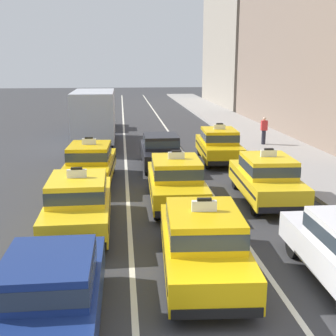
{
  "coord_description": "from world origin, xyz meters",
  "views": [
    {
      "loc": [
        -1.76,
        -5.73,
        4.91
      ],
      "look_at": [
        -0.19,
        8.77,
        1.3
      ],
      "focal_mm": 46.02,
      "sensor_mm": 36.0,
      "label": 1
    }
  ],
  "objects_px": {
    "sedan_left_nearest": "(51,292)",
    "taxi_left_third": "(90,163)",
    "sedan_left_fifth": "(101,117)",
    "taxi_right_second": "(266,177)",
    "sedan_center_third": "(161,150)",
    "box_truck_left_fourth": "(95,116)",
    "taxi_center_nearest": "(203,242)",
    "pedestrian_by_storefront": "(264,131)",
    "taxi_right_third": "(219,144)",
    "taxi_center_second": "(176,180)",
    "taxi_left_second": "(79,202)"
  },
  "relations": [
    {
      "from": "sedan_left_nearest",
      "to": "pedestrian_by_storefront",
      "type": "xyz_separation_m",
      "value": [
        9.7,
        17.17,
        0.12
      ]
    },
    {
      "from": "taxi_right_second",
      "to": "pedestrian_by_storefront",
      "type": "relative_size",
      "value": 2.88
    },
    {
      "from": "taxi_right_third",
      "to": "pedestrian_by_storefront",
      "type": "relative_size",
      "value": 2.88
    },
    {
      "from": "sedan_left_fifth",
      "to": "taxi_right_third",
      "type": "relative_size",
      "value": 0.93
    },
    {
      "from": "sedan_left_fifth",
      "to": "pedestrian_by_storefront",
      "type": "relative_size",
      "value": 2.69
    },
    {
      "from": "taxi_center_nearest",
      "to": "taxi_center_second",
      "type": "relative_size",
      "value": 1.01
    },
    {
      "from": "box_truck_left_fourth",
      "to": "taxi_center_nearest",
      "type": "relative_size",
      "value": 1.5
    },
    {
      "from": "taxi_center_nearest",
      "to": "taxi_right_third",
      "type": "distance_m",
      "value": 12.15
    },
    {
      "from": "box_truck_left_fourth",
      "to": "sedan_center_third",
      "type": "height_order",
      "value": "box_truck_left_fourth"
    },
    {
      "from": "taxi_center_second",
      "to": "sedan_center_third",
      "type": "height_order",
      "value": "taxi_center_second"
    },
    {
      "from": "box_truck_left_fourth",
      "to": "sedan_center_third",
      "type": "bearing_deg",
      "value": -61.29
    },
    {
      "from": "taxi_right_second",
      "to": "taxi_right_third",
      "type": "relative_size",
      "value": 1.0
    },
    {
      "from": "sedan_left_nearest",
      "to": "taxi_left_third",
      "type": "xyz_separation_m",
      "value": [
        0.04,
        10.22,
        0.03
      ]
    },
    {
      "from": "sedan_left_fifth",
      "to": "taxi_center_second",
      "type": "relative_size",
      "value": 0.94
    },
    {
      "from": "sedan_left_nearest",
      "to": "pedestrian_by_storefront",
      "type": "relative_size",
      "value": 2.67
    },
    {
      "from": "sedan_left_nearest",
      "to": "taxi_center_nearest",
      "type": "relative_size",
      "value": 0.93
    },
    {
      "from": "box_truck_left_fourth",
      "to": "sedan_center_third",
      "type": "relative_size",
      "value": 1.62
    },
    {
      "from": "sedan_left_nearest",
      "to": "taxi_left_second",
      "type": "xyz_separation_m",
      "value": [
        0.04,
        5.08,
        0.03
      ]
    },
    {
      "from": "taxi_left_second",
      "to": "taxi_center_second",
      "type": "xyz_separation_m",
      "value": [
        3.17,
        2.13,
        0.0
      ]
    },
    {
      "from": "sedan_left_nearest",
      "to": "box_truck_left_fourth",
      "type": "relative_size",
      "value": 0.62
    },
    {
      "from": "taxi_left_third",
      "to": "taxi_right_third",
      "type": "xyz_separation_m",
      "value": [
        6.15,
        3.41,
        0.0
      ]
    },
    {
      "from": "taxi_left_third",
      "to": "box_truck_left_fourth",
      "type": "height_order",
      "value": "box_truck_left_fourth"
    },
    {
      "from": "taxi_center_second",
      "to": "taxi_right_second",
      "type": "relative_size",
      "value": 0.99
    },
    {
      "from": "taxi_left_second",
      "to": "taxi_right_second",
      "type": "xyz_separation_m",
      "value": [
        6.44,
        2.13,
        0.0
      ]
    },
    {
      "from": "taxi_left_third",
      "to": "sedan_center_third",
      "type": "bearing_deg",
      "value": 38.19
    },
    {
      "from": "taxi_left_third",
      "to": "pedestrian_by_storefront",
      "type": "xyz_separation_m",
      "value": [
        9.66,
        6.95,
        0.09
      ]
    },
    {
      "from": "taxi_right_third",
      "to": "taxi_left_second",
      "type": "bearing_deg",
      "value": -125.73
    },
    {
      "from": "taxi_left_second",
      "to": "taxi_center_second",
      "type": "bearing_deg",
      "value": 33.96
    },
    {
      "from": "taxi_left_third",
      "to": "taxi_left_second",
      "type": "bearing_deg",
      "value": -90.03
    },
    {
      "from": "taxi_center_second",
      "to": "sedan_center_third",
      "type": "xyz_separation_m",
      "value": [
        -0.03,
        5.47,
        -0.03
      ]
    },
    {
      "from": "sedan_left_fifth",
      "to": "pedestrian_by_storefront",
      "type": "bearing_deg",
      "value": -40.22
    },
    {
      "from": "taxi_center_nearest",
      "to": "taxi_right_second",
      "type": "distance_m",
      "value": 6.3
    },
    {
      "from": "pedestrian_by_storefront",
      "to": "box_truck_left_fourth",
      "type": "bearing_deg",
      "value": 170.33
    },
    {
      "from": "taxi_left_second",
      "to": "taxi_center_second",
      "type": "distance_m",
      "value": 3.82
    },
    {
      "from": "box_truck_left_fourth",
      "to": "taxi_right_third",
      "type": "relative_size",
      "value": 1.5
    },
    {
      "from": "taxi_left_third",
      "to": "taxi_center_nearest",
      "type": "relative_size",
      "value": 1.0
    },
    {
      "from": "sedan_left_fifth",
      "to": "taxi_right_second",
      "type": "distance_m",
      "value": 19.47
    },
    {
      "from": "sedan_center_third",
      "to": "taxi_right_second",
      "type": "height_order",
      "value": "taxi_right_second"
    },
    {
      "from": "taxi_left_second",
      "to": "taxi_right_second",
      "type": "distance_m",
      "value": 6.78
    },
    {
      "from": "taxi_left_second",
      "to": "taxi_right_second",
      "type": "bearing_deg",
      "value": 18.29
    },
    {
      "from": "taxi_center_second",
      "to": "taxi_right_second",
      "type": "distance_m",
      "value": 3.28
    },
    {
      "from": "box_truck_left_fourth",
      "to": "sedan_left_nearest",
      "type": "bearing_deg",
      "value": -89.37
    },
    {
      "from": "taxi_right_second",
      "to": "taxi_right_third",
      "type": "distance_m",
      "value": 6.42
    },
    {
      "from": "pedestrian_by_storefront",
      "to": "sedan_left_fifth",
      "type": "bearing_deg",
      "value": 139.78
    },
    {
      "from": "sedan_center_third",
      "to": "taxi_left_second",
      "type": "bearing_deg",
      "value": -112.43
    },
    {
      "from": "sedan_left_nearest",
      "to": "taxi_right_third",
      "type": "xyz_separation_m",
      "value": [
        6.18,
        13.63,
        0.03
      ]
    },
    {
      "from": "taxi_right_third",
      "to": "sedan_left_nearest",
      "type": "bearing_deg",
      "value": -114.41
    },
    {
      "from": "taxi_center_nearest",
      "to": "taxi_right_third",
      "type": "relative_size",
      "value": 1.0
    },
    {
      "from": "taxi_left_second",
      "to": "sedan_center_third",
      "type": "bearing_deg",
      "value": 67.57
    },
    {
      "from": "taxi_right_third",
      "to": "pedestrian_by_storefront",
      "type": "height_order",
      "value": "taxi_right_third"
    }
  ]
}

